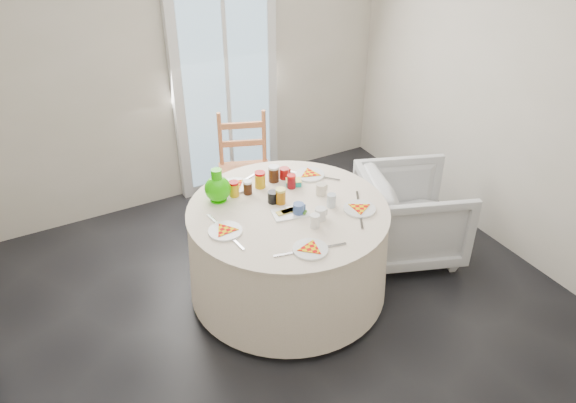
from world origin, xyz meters
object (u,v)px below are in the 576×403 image
table (288,251)px  wooden_chair (245,175)px  green_pitcher (217,184)px  armchair (411,212)px

table → wooden_chair: 1.03m
green_pitcher → wooden_chair: bearing=28.0°
armchair → green_pitcher: bearing=96.4°
green_pitcher → table: bearing=-66.8°
table → armchair: (1.10, -0.04, 0.02)m
wooden_chair → armchair: wooden_chair is taller
wooden_chair → armchair: size_ratio=1.25×
armchair → wooden_chair: bearing=63.1°
table → armchair: size_ratio=1.83×
wooden_chair → green_pitcher: 0.94m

